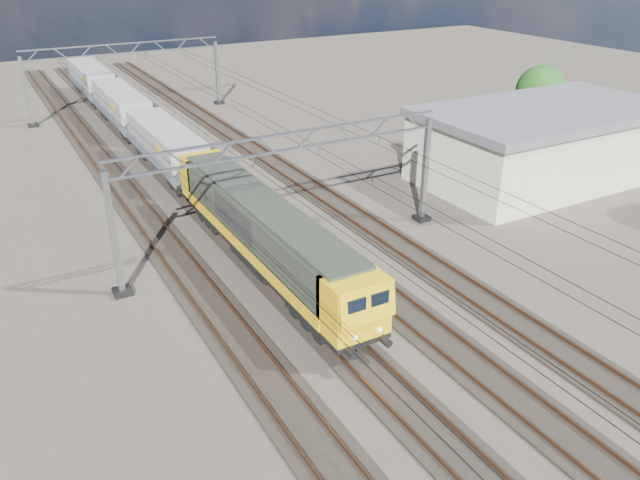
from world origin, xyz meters
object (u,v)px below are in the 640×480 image
catenary_gantry_mid (288,189)px  industrial_shed (543,143)px  catenary_gantry_far (127,76)px  hopper_wagon_lead (166,145)px  locomotive (263,230)px  hopper_wagon_mid (122,106)px  tree_far (545,92)px  hopper_wagon_third (91,79)px

catenary_gantry_mid → industrial_shed: bearing=5.2°
catenary_gantry_far → hopper_wagon_lead: 19.47m
locomotive → industrial_shed: 24.19m
locomotive → hopper_wagon_mid: 31.90m
catenary_gantry_far → tree_far: bearing=-40.8°
catenary_gantry_far → locomotive: bearing=-93.1°
catenary_gantry_mid → hopper_wagon_mid: (-2.00, 30.90, -1.67)m
catenary_gantry_far → industrial_shed: bearing=-57.1°
hopper_wagon_mid → catenary_gantry_far: bearing=68.6°
locomotive → hopper_wagon_third: bearing=90.0°
catenary_gantry_far → hopper_wagon_lead: bearing=-95.9°
hopper_wagon_third → tree_far: 47.91m
hopper_wagon_third → industrial_shed: bearing=-60.9°
catenary_gantry_mid → hopper_wagon_lead: bearing=96.8°
industrial_shed → hopper_wagon_mid: bearing=129.7°
locomotive → industrial_shed: industrial_shed is taller
locomotive → hopper_wagon_third: size_ratio=1.62×
industrial_shed → catenary_gantry_far: bearing=122.9°
hopper_wagon_lead → industrial_shed: (24.00, -14.70, 0.49)m
catenary_gantry_far → industrial_shed: size_ratio=1.07×
catenary_gantry_mid → industrial_shed: size_ratio=1.07×
hopper_wagon_mid → hopper_wagon_lead: bearing=-90.0°
hopper_wagon_lead → hopper_wagon_mid: (0.00, 14.20, 0.00)m
locomotive → tree_far: size_ratio=3.28×
catenary_gantry_mid → hopper_wagon_third: 45.18m
tree_far → hopper_wagon_third: bearing=132.5°
hopper_wagon_third → industrial_shed: size_ratio=0.70×
hopper_wagon_third → tree_far: bearing=-47.5°
hopper_wagon_lead → industrial_shed: bearing=-31.5°
locomotive → hopper_wagon_mid: bearing=90.0°
catenary_gantry_mid → hopper_wagon_lead: 16.91m
locomotive → hopper_wagon_mid: (-0.00, 31.90, -0.09)m
hopper_wagon_third → tree_far: tree_far is taller
locomotive → tree_far: tree_far is taller
catenary_gantry_far → hopper_wagon_lead: (-2.00, -19.30, -1.67)m
industrial_shed → catenary_gantry_mid: bearing=-174.8°
locomotive → tree_far: bearing=18.4°
locomotive → industrial_shed: size_ratio=1.13×
catenary_gantry_far → hopper_wagon_third: size_ratio=1.53×
hopper_wagon_lead → hopper_wagon_third: bearing=90.0°
locomotive → catenary_gantry_mid: bearing=26.4°
tree_far → catenary_gantry_mid: bearing=-162.1°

